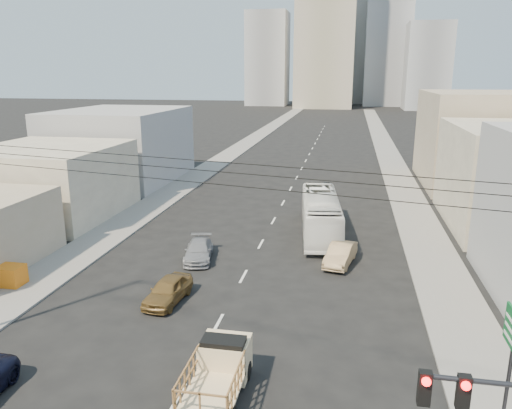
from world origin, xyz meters
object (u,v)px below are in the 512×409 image
(flatbed_pickup, at_px, (218,370))
(sedan_tan, at_px, (340,254))
(sedan_grey, at_px, (199,251))
(crate_stack, at_px, (8,275))
(city_bus, at_px, (321,214))
(sedan_brown, at_px, (168,290))
(green_sign, at_px, (512,347))

(flatbed_pickup, bearing_deg, sedan_tan, 73.83)
(sedan_grey, distance_m, crate_stack, 11.34)
(city_bus, distance_m, sedan_brown, 15.21)
(crate_stack, bearing_deg, green_sign, -19.52)
(sedan_brown, relative_size, crate_stack, 2.16)
(city_bus, bearing_deg, sedan_grey, -143.40)
(city_bus, height_order, crate_stack, city_bus)
(crate_stack, bearing_deg, sedan_grey, 32.93)
(flatbed_pickup, xyz_separation_m, green_sign, (9.68, -1.06, 2.65))
(sedan_tan, bearing_deg, crate_stack, -147.71)
(green_sign, distance_m, crate_stack, 25.82)
(city_bus, relative_size, crate_stack, 6.21)
(flatbed_pickup, distance_m, sedan_tan, 15.19)
(sedan_brown, bearing_deg, city_bus, 66.94)
(green_sign, relative_size, crate_stack, 2.78)
(flatbed_pickup, height_order, sedan_brown, flatbed_pickup)
(sedan_brown, bearing_deg, crate_stack, -175.50)
(flatbed_pickup, relative_size, crate_stack, 2.45)
(green_sign, height_order, crate_stack, green_sign)
(sedan_grey, height_order, green_sign, green_sign)
(city_bus, height_order, sedan_tan, city_bus)
(sedan_brown, bearing_deg, sedan_grey, 97.75)
(sedan_grey, bearing_deg, sedan_tan, -5.24)
(green_sign, bearing_deg, sedan_tan, 109.21)
(sedan_brown, relative_size, green_sign, 0.78)
(sedan_tan, bearing_deg, green_sign, -59.24)
(sedan_tan, relative_size, crate_stack, 2.25)
(green_sign, bearing_deg, flatbed_pickup, 173.73)
(sedan_tan, bearing_deg, sedan_grey, -162.73)
(crate_stack, bearing_deg, sedan_tan, 20.74)
(sedan_grey, bearing_deg, crate_stack, -158.02)
(sedan_tan, distance_m, crate_stack, 20.01)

